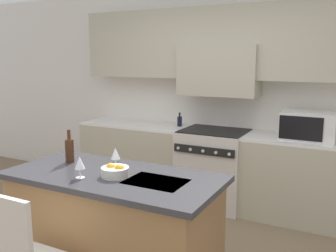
% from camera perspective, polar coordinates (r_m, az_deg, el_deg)
% --- Properties ---
extents(back_cabinetry, '(10.00, 0.46, 2.70)m').
position_cam_1_polar(back_cabinetry, '(4.74, 8.40, 7.82)').
color(back_cabinetry, silver).
rests_on(back_cabinetry, ground_plane).
extents(back_counter, '(3.71, 0.62, 0.93)m').
position_cam_1_polar(back_counter, '(4.70, 7.03, -6.28)').
color(back_counter, '#B2AD93').
rests_on(back_counter, ground_plane).
extents(range_stove, '(0.80, 0.70, 0.94)m').
position_cam_1_polar(range_stove, '(4.68, 6.94, -6.29)').
color(range_stove, beige).
rests_on(range_stove, ground_plane).
extents(microwave, '(0.56, 0.41, 0.30)m').
position_cam_1_polar(microwave, '(4.31, 20.59, 0.05)').
color(microwave, silver).
rests_on(microwave, back_counter).
extents(kitchen_island, '(1.70, 0.81, 0.92)m').
position_cam_1_polar(kitchen_island, '(3.12, -8.17, -15.21)').
color(kitchen_island, olive).
rests_on(kitchen_island, ground_plane).
extents(wine_bottle, '(0.07, 0.07, 0.29)m').
position_cam_1_polar(wine_bottle, '(3.32, -14.77, -3.56)').
color(wine_bottle, '#422314').
rests_on(wine_bottle, kitchen_island).
extents(wine_glass_near, '(0.08, 0.08, 0.17)m').
position_cam_1_polar(wine_glass_near, '(2.87, -13.30, -5.57)').
color(wine_glass_near, white).
rests_on(wine_glass_near, kitchen_island).
extents(wine_glass_far, '(0.08, 0.08, 0.17)m').
position_cam_1_polar(wine_glass_far, '(3.09, -8.03, -4.27)').
color(wine_glass_far, white).
rests_on(wine_glass_far, kitchen_island).
extents(fruit_bowl, '(0.21, 0.21, 0.10)m').
position_cam_1_polar(fruit_bowl, '(2.88, -8.05, -6.83)').
color(fruit_bowl, silver).
rests_on(fruit_bowl, kitchen_island).
extents(oil_bottle_on_counter, '(0.06, 0.06, 0.18)m').
position_cam_1_polar(oil_bottle_on_counter, '(4.84, 1.78, 0.76)').
color(oil_bottle_on_counter, black).
rests_on(oil_bottle_on_counter, back_counter).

